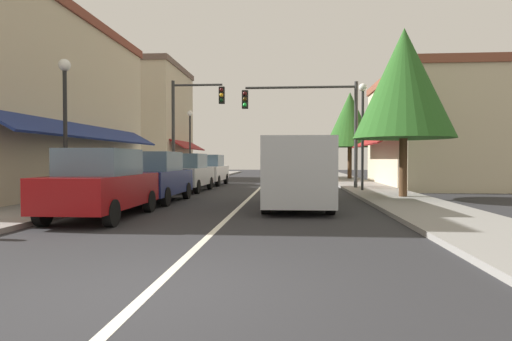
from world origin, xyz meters
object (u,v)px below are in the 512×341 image
parked_car_nearest_left (102,184)px  parked_car_third_left (187,173)px  parked_car_second_left (155,177)px  parked_car_far_left (209,170)px  van_in_lane (296,171)px  traffic_signal_left_corner (190,117)px  street_lamp_left_far (190,134)px  tree_right_near (404,84)px  traffic_signal_mast_arm (314,115)px  tree_right_far (350,120)px  street_lamp_right_mid (363,119)px  street_lamp_left_near (65,107)px

parked_car_nearest_left → parked_car_third_left: same height
parked_car_second_left → parked_car_nearest_left: bearing=-89.8°
parked_car_far_left → van_in_lane: 12.56m
traffic_signal_left_corner → street_lamp_left_far: (-1.33, 5.70, -0.56)m
parked_car_second_left → traffic_signal_left_corner: traffic_signal_left_corner is taller
traffic_signal_left_corner → parked_car_nearest_left: bearing=-86.9°
traffic_signal_left_corner → tree_right_near: size_ratio=0.91×
parked_car_third_left → traffic_signal_mast_arm: size_ratio=0.73×
traffic_signal_mast_arm → tree_right_far: tree_right_far is taller
parked_car_third_left → van_in_lane: size_ratio=0.80×
street_lamp_right_mid → street_lamp_left_near: bearing=-143.8°
parked_car_far_left → tree_right_far: (9.07, 6.81, 3.49)m
street_lamp_left_near → street_lamp_left_far: bearing=90.2°
parked_car_far_left → street_lamp_left_near: (-1.94, -12.54, 2.18)m
tree_right_near → parked_car_far_left: bearing=136.6°
traffic_signal_mast_arm → parked_car_nearest_left: bearing=-118.5°
parked_car_nearest_left → tree_right_near: bearing=32.5°
parked_car_nearest_left → tree_right_near: size_ratio=0.65×
street_lamp_left_near → street_lamp_right_mid: 12.34m
parked_car_nearest_left → tree_right_near: 11.29m
parked_car_far_left → tree_right_far: size_ratio=0.65×
van_in_lane → tree_right_near: size_ratio=0.82×
traffic_signal_left_corner → street_lamp_left_far: traffic_signal_left_corner is taller
parked_car_third_left → street_lamp_left_near: 8.01m
traffic_signal_mast_arm → street_lamp_right_mid: (2.08, -1.78, -0.40)m
street_lamp_left_far → tree_right_far: bearing=14.9°
parked_car_third_left → van_in_lane: (5.02, -6.47, 0.27)m
parked_car_third_left → traffic_signal_mast_arm: (5.98, 1.60, 2.81)m
tree_right_near → street_lamp_left_near: bearing=-159.7°
parked_car_nearest_left → street_lamp_left_far: (-2.01, 18.26, 2.36)m
street_lamp_left_near → street_lamp_left_far: street_lamp_left_far is taller
street_lamp_right_mid → parked_car_third_left: bearing=178.7°
street_lamp_left_near → parked_car_nearest_left: bearing=-43.8°
parked_car_second_left → van_in_lane: 5.12m
parked_car_third_left → parked_car_far_left: (0.05, 5.06, 0.00)m
parked_car_third_left → tree_right_near: (9.03, -3.43, 3.44)m
parked_car_far_left → street_lamp_left_near: size_ratio=0.92×
parked_car_second_left → parked_car_far_left: bearing=90.8°
parked_car_third_left → street_lamp_right_mid: bearing=0.0°
van_in_lane → street_lamp_left_far: (-6.98, 15.39, 2.09)m
van_in_lane → street_lamp_right_mid: bearing=63.4°
parked_car_second_left → traffic_signal_left_corner: size_ratio=0.71×
parked_car_third_left → tree_right_near: 10.25m
parked_car_far_left → tree_right_near: (8.98, -8.49, 3.44)m
parked_car_far_left → traffic_signal_left_corner: size_ratio=0.71×
tree_right_near → street_lamp_left_far: bearing=131.7°
tree_right_far → parked_car_third_left: bearing=-127.5°
van_in_lane → tree_right_near: bearing=36.4°
traffic_signal_mast_arm → street_lamp_left_near: size_ratio=1.27×
street_lamp_right_mid → tree_right_near: size_ratio=0.77×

